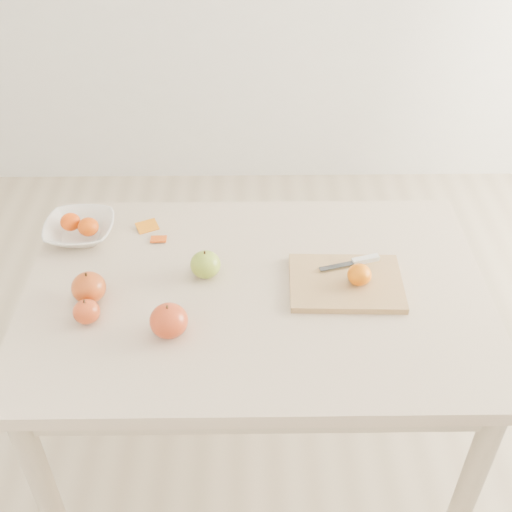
{
  "coord_description": "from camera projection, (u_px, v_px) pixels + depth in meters",
  "views": [
    {
      "loc": [
        -0.02,
        -1.23,
        1.86
      ],
      "look_at": [
        0.0,
        0.05,
        0.82
      ],
      "focal_mm": 45.0,
      "sensor_mm": 36.0,
      "label": 1
    }
  ],
  "objects": [
    {
      "name": "table",
      "position": [
        256.0,
        317.0,
        1.72
      ],
      "size": [
        1.2,
        0.8,
        0.75
      ],
      "color": "beige",
      "rests_on": "ground"
    },
    {
      "name": "orange_peel_b",
      "position": [
        159.0,
        240.0,
        1.81
      ],
      "size": [
        0.05,
        0.04,
        0.01
      ],
      "primitive_type": "cube",
      "rotation": [
        -0.14,
        0.0,
        0.03
      ],
      "color": "#D34B0E",
      "rests_on": "table"
    },
    {
      "name": "apple_red_d",
      "position": [
        87.0,
        312.0,
        1.55
      ],
      "size": [
        0.07,
        0.07,
        0.06
      ],
      "primitive_type": "ellipsoid",
      "color": "#9B1609",
      "rests_on": "table"
    },
    {
      "name": "apple_red_b",
      "position": [
        89.0,
        288.0,
        1.6
      ],
      "size": [
        0.09,
        0.09,
        0.08
      ],
      "primitive_type": "ellipsoid",
      "color": "maroon",
      "rests_on": "table"
    },
    {
      "name": "orange_peel_a",
      "position": [
        147.0,
        228.0,
        1.86
      ],
      "size": [
        0.07,
        0.07,
        0.01
      ],
      "primitive_type": "cube",
      "rotation": [
        0.21,
        0.0,
        0.44
      ],
      "color": "orange",
      "rests_on": "table"
    },
    {
      "name": "ground",
      "position": [
        256.0,
        456.0,
        2.13
      ],
      "size": [
        3.5,
        3.5,
        0.0
      ],
      "primitive_type": "plane",
      "color": "#C6B293",
      "rests_on": "ground"
    },
    {
      "name": "board_tangerine",
      "position": [
        359.0,
        275.0,
        1.63
      ],
      "size": [
        0.06,
        0.06,
        0.05
      ],
      "primitive_type": "ellipsoid",
      "color": "orange",
      "rests_on": "cutting_board"
    },
    {
      "name": "cutting_board",
      "position": [
        346.0,
        283.0,
        1.66
      ],
      "size": [
        0.3,
        0.22,
        0.02
      ],
      "primitive_type": "cube",
      "rotation": [
        0.0,
        0.0,
        -0.03
      ],
      "color": "tan",
      "rests_on": "table"
    },
    {
      "name": "bowl_tangerine_near",
      "position": [
        70.0,
        222.0,
        1.81
      ],
      "size": [
        0.06,
        0.06,
        0.05
      ],
      "primitive_type": "ellipsoid",
      "color": "#E64608",
      "rests_on": "fruit_bowl"
    },
    {
      "name": "bowl_tangerine_far",
      "position": [
        88.0,
        227.0,
        1.79
      ],
      "size": [
        0.06,
        0.06,
        0.05
      ],
      "primitive_type": "ellipsoid",
      "color": "#D53D07",
      "rests_on": "fruit_bowl"
    },
    {
      "name": "apple_green",
      "position": [
        205.0,
        264.0,
        1.68
      ],
      "size": [
        0.08,
        0.08,
        0.07
      ],
      "primitive_type": "ellipsoid",
      "color": "olive",
      "rests_on": "table"
    },
    {
      "name": "paring_knife",
      "position": [
        361.0,
        261.0,
        1.71
      ],
      "size": [
        0.17,
        0.07,
        0.01
      ],
      "color": "white",
      "rests_on": "cutting_board"
    },
    {
      "name": "apple_red_c",
      "position": [
        169.0,
        321.0,
        1.51
      ],
      "size": [
        0.09,
        0.09,
        0.08
      ],
      "primitive_type": "ellipsoid",
      "color": "maroon",
      "rests_on": "table"
    },
    {
      "name": "fruit_bowl",
      "position": [
        80.0,
        230.0,
        1.81
      ],
      "size": [
        0.19,
        0.19,
        0.05
      ],
      "primitive_type": "imported",
      "color": "white",
      "rests_on": "table"
    }
  ]
}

